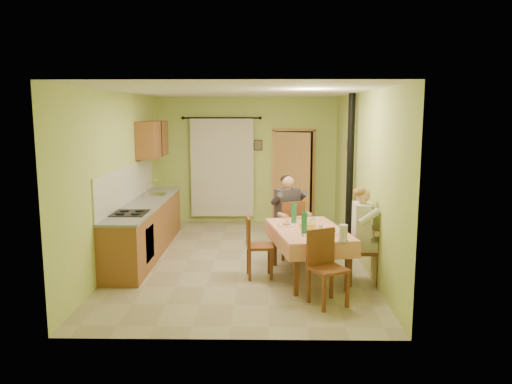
{
  "coord_description": "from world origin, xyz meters",
  "views": [
    {
      "loc": [
        0.38,
        -8.15,
        2.47
      ],
      "look_at": [
        0.25,
        0.1,
        1.15
      ],
      "focal_mm": 35.0,
      "sensor_mm": 36.0,
      "label": 1
    }
  ],
  "objects_px": {
    "dining_table": "(308,253)",
    "chair_near": "(327,283)",
    "man_far": "(288,207)",
    "stove_flue": "(349,195)",
    "chair_far": "(288,240)",
    "chair_right": "(363,263)",
    "chair_left": "(259,259)",
    "man_right": "(364,224)"
  },
  "relations": [
    {
      "from": "chair_near",
      "to": "stove_flue",
      "type": "xyz_separation_m",
      "value": [
        0.7,
        2.57,
        0.73
      ]
    },
    {
      "from": "dining_table",
      "to": "chair_near",
      "type": "distance_m",
      "value": 1.08
    },
    {
      "from": "dining_table",
      "to": "chair_right",
      "type": "height_order",
      "value": "chair_right"
    },
    {
      "from": "chair_near",
      "to": "chair_right",
      "type": "bearing_deg",
      "value": -153.17
    },
    {
      "from": "chair_left",
      "to": "stove_flue",
      "type": "xyz_separation_m",
      "value": [
        1.59,
        1.49,
        0.74
      ]
    },
    {
      "from": "man_far",
      "to": "chair_near",
      "type": "bearing_deg",
      "value": -104.5
    },
    {
      "from": "dining_table",
      "to": "chair_right",
      "type": "distance_m",
      "value": 0.82
    },
    {
      "from": "chair_far",
      "to": "chair_left",
      "type": "relative_size",
      "value": 1.06
    },
    {
      "from": "dining_table",
      "to": "chair_left",
      "type": "distance_m",
      "value": 0.75
    },
    {
      "from": "stove_flue",
      "to": "chair_right",
      "type": "bearing_deg",
      "value": -92.12
    },
    {
      "from": "man_far",
      "to": "stove_flue",
      "type": "height_order",
      "value": "stove_flue"
    },
    {
      "from": "chair_far",
      "to": "stove_flue",
      "type": "distance_m",
      "value": 1.38
    },
    {
      "from": "dining_table",
      "to": "chair_far",
      "type": "distance_m",
      "value": 1.14
    },
    {
      "from": "man_right",
      "to": "chair_right",
      "type": "bearing_deg",
      "value": -90.0
    },
    {
      "from": "chair_right",
      "to": "stove_flue",
      "type": "xyz_separation_m",
      "value": [
        0.06,
        1.71,
        0.73
      ]
    },
    {
      "from": "chair_near",
      "to": "stove_flue",
      "type": "distance_m",
      "value": 2.76
    },
    {
      "from": "chair_near",
      "to": "chair_right",
      "type": "distance_m",
      "value": 1.07
    },
    {
      "from": "man_right",
      "to": "stove_flue",
      "type": "distance_m",
      "value": 1.71
    },
    {
      "from": "dining_table",
      "to": "stove_flue",
      "type": "distance_m",
      "value": 1.85
    },
    {
      "from": "chair_near",
      "to": "stove_flue",
      "type": "height_order",
      "value": "stove_flue"
    },
    {
      "from": "dining_table",
      "to": "man_far",
      "type": "distance_m",
      "value": 1.25
    },
    {
      "from": "dining_table",
      "to": "chair_left",
      "type": "bearing_deg",
      "value": 167.64
    },
    {
      "from": "man_right",
      "to": "stove_flue",
      "type": "bearing_deg",
      "value": -1.31
    },
    {
      "from": "dining_table",
      "to": "man_right",
      "type": "relative_size",
      "value": 1.31
    },
    {
      "from": "chair_near",
      "to": "man_right",
      "type": "distance_m",
      "value": 1.21
    },
    {
      "from": "chair_near",
      "to": "stove_flue",
      "type": "relative_size",
      "value": 0.35
    },
    {
      "from": "chair_right",
      "to": "stove_flue",
      "type": "distance_m",
      "value": 1.86
    },
    {
      "from": "dining_table",
      "to": "chair_near",
      "type": "height_order",
      "value": "chair_near"
    },
    {
      "from": "chair_near",
      "to": "man_far",
      "type": "bearing_deg",
      "value": -106.35
    },
    {
      "from": "man_far",
      "to": "chair_left",
      "type": "bearing_deg",
      "value": -139.06
    },
    {
      "from": "chair_right",
      "to": "chair_left",
      "type": "distance_m",
      "value": 1.55
    },
    {
      "from": "chair_far",
      "to": "chair_near",
      "type": "height_order",
      "value": "chair_far"
    },
    {
      "from": "chair_right",
      "to": "man_far",
      "type": "relative_size",
      "value": 0.73
    },
    {
      "from": "man_right",
      "to": "chair_near",
      "type": "bearing_deg",
      "value": 145.73
    },
    {
      "from": "man_far",
      "to": "chair_far",
      "type": "bearing_deg",
      "value": -90.0
    },
    {
      "from": "dining_table",
      "to": "stove_flue",
      "type": "relative_size",
      "value": 0.65
    },
    {
      "from": "chair_near",
      "to": "man_right",
      "type": "xyz_separation_m",
      "value": [
        0.62,
        0.86,
        0.59
      ]
    },
    {
      "from": "man_right",
      "to": "man_far",
      "type": "bearing_deg",
      "value": 39.09
    },
    {
      "from": "man_far",
      "to": "stove_flue",
      "type": "relative_size",
      "value": 0.5
    },
    {
      "from": "dining_table",
      "to": "man_right",
      "type": "height_order",
      "value": "man_right"
    },
    {
      "from": "dining_table",
      "to": "chair_right",
      "type": "xyz_separation_m",
      "value": [
        0.79,
        -0.2,
        -0.09
      ]
    },
    {
      "from": "man_far",
      "to": "man_right",
      "type": "bearing_deg",
      "value": -77.28
    }
  ]
}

